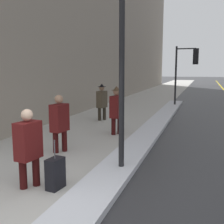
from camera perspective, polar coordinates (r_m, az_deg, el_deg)
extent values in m
plane|color=#2D2D30|center=(4.49, -12.10, -21.37)|extent=(160.00, 160.00, 0.00)
cube|color=#B2AFA8|center=(18.89, 5.88, 1.93)|extent=(4.00, 80.00, 0.01)
cube|color=silver|center=(10.77, 8.46, -2.99)|extent=(0.83, 17.37, 0.12)
cylinder|color=black|center=(5.93, 1.99, 9.64)|extent=(0.12, 0.12, 4.66)
cylinder|color=black|center=(17.16, 12.81, 6.99)|extent=(0.11, 0.11, 3.54)
cylinder|color=black|center=(17.11, 14.86, 12.34)|extent=(1.10, 0.14, 0.07)
cube|color=black|center=(17.02, 16.66, 10.77)|extent=(0.31, 0.22, 0.90)
sphere|color=red|center=(17.15, 16.75, 11.71)|extent=(0.19, 0.19, 0.19)
sphere|color=orange|center=(17.14, 16.70, 10.75)|extent=(0.19, 0.19, 0.19)
sphere|color=green|center=(17.13, 16.66, 9.79)|extent=(0.19, 0.19, 0.19)
cylinder|color=#340C0C|center=(5.65, -15.21, -10.50)|extent=(0.14, 0.14, 0.81)
cylinder|color=#340C0C|center=(5.58, -17.68, -10.87)|extent=(0.14, 0.14, 0.81)
cube|color=#561414|center=(5.47, -16.67, -5.56)|extent=(0.35, 0.52, 0.71)
sphere|color=beige|center=(5.37, -16.90, -0.59)|extent=(0.22, 0.22, 0.22)
cylinder|color=#340C0C|center=(7.75, -9.67, -4.95)|extent=(0.15, 0.15, 0.84)
cylinder|color=#340C0C|center=(7.65, -11.40, -5.19)|extent=(0.15, 0.15, 0.84)
cube|color=#561414|center=(7.59, -10.64, -1.15)|extent=(0.36, 0.54, 0.73)
sphere|color=tan|center=(7.52, -10.75, 2.58)|extent=(0.23, 0.23, 0.23)
cylinder|color=#340C0C|center=(9.70, 1.54, -2.02)|extent=(0.15, 0.15, 0.85)
cylinder|color=#340C0C|center=(9.54, 0.30, -2.20)|extent=(0.15, 0.15, 0.85)
cube|color=#561414|center=(9.53, 0.93, 1.08)|extent=(0.37, 0.55, 0.74)
sphere|color=tan|center=(9.48, 0.94, 4.10)|extent=(0.23, 0.23, 0.23)
cylinder|color=#4C3823|center=(9.47, 0.94, 4.48)|extent=(0.36, 0.36, 0.01)
cone|color=#4C3823|center=(9.47, 0.94, 4.90)|extent=(0.22, 0.22, 0.14)
cube|color=black|center=(9.87, 1.81, 0.42)|extent=(0.13, 0.23, 0.28)
cylinder|color=#2A241B|center=(12.31, -1.57, 0.22)|extent=(0.14, 0.14, 0.82)
cylinder|color=#2A241B|center=(12.18, -2.56, 0.12)|extent=(0.14, 0.14, 0.82)
cube|color=#473D2D|center=(12.18, -2.07, 2.60)|extent=(0.36, 0.53, 0.72)
sphere|color=#8C664C|center=(12.13, -2.08, 4.88)|extent=(0.22, 0.22, 0.22)
cylinder|color=black|center=(12.13, -2.09, 5.17)|extent=(0.34, 0.34, 0.01)
cone|color=black|center=(12.13, -2.09, 5.49)|extent=(0.21, 0.21, 0.13)
cube|color=black|center=(5.46, -11.43, -12.21)|extent=(0.27, 0.39, 0.60)
cylinder|color=#4C4C51|center=(5.31, -11.59, -7.42)|extent=(0.02, 0.02, 0.35)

